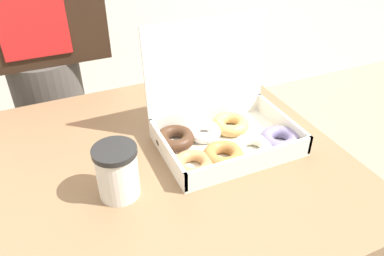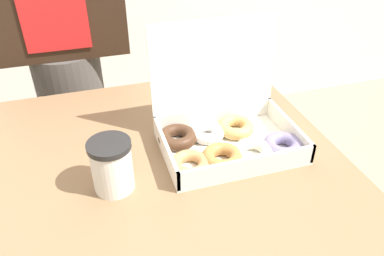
{
  "view_description": "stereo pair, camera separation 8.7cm",
  "coord_description": "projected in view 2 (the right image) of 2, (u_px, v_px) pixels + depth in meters",
  "views": [
    {
      "loc": [
        -0.17,
        -0.67,
        1.35
      ],
      "look_at": [
        0.12,
        -0.01,
        0.86
      ],
      "focal_mm": 35.0,
      "sensor_mm": 36.0,
      "label": 1
    },
    {
      "loc": [
        -0.09,
        -0.7,
        1.35
      ],
      "look_at": [
        0.12,
        -0.01,
        0.86
      ],
      "focal_mm": 35.0,
      "sensor_mm": 36.0,
      "label": 2
    }
  ],
  "objects": [
    {
      "name": "coffee_cup",
      "position": [
        112.0,
        165.0,
        0.79
      ],
      "size": [
        0.09,
        0.09,
        0.12
      ],
      "color": "silver",
      "rests_on": "table"
    },
    {
      "name": "donut_box",
      "position": [
        225.0,
        133.0,
        0.93
      ],
      "size": [
        0.34,
        0.26,
        0.29
      ],
      "color": "white",
      "rests_on": "table"
    },
    {
      "name": "person_customer",
      "position": [
        62.0,
        48.0,
        1.32
      ],
      "size": [
        0.45,
        0.25,
        1.58
      ],
      "color": "#4C4742",
      "rests_on": "ground_plane"
    }
  ]
}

